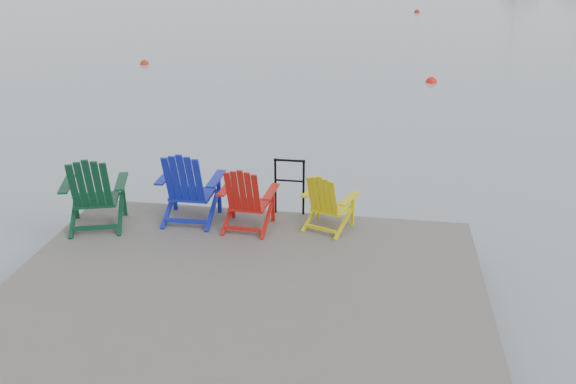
# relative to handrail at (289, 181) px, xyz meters

# --- Properties ---
(ground) EXTENTS (400.00, 400.00, 0.00)m
(ground) POSITION_rel_handrail_xyz_m (-0.25, -2.45, -1.04)
(ground) COLOR gray
(ground) RESTS_ON ground
(dock) EXTENTS (6.00, 5.00, 1.40)m
(dock) POSITION_rel_handrail_xyz_m (-0.25, -2.45, -0.69)
(dock) COLOR #2F2C2A
(dock) RESTS_ON ground
(handrail) EXTENTS (0.48, 0.04, 0.90)m
(handrail) POSITION_rel_handrail_xyz_m (0.00, 0.00, 0.00)
(handrail) COLOR black
(handrail) RESTS_ON dock
(chair_green) EXTENTS (1.08, 1.03, 1.15)m
(chair_green) POSITION_rel_handrail_xyz_m (-2.76, -0.93, 0.04)
(chair_green) COLOR #09331D
(chair_green) RESTS_ON dock
(chair_blue) EXTENTS (0.92, 0.86, 1.15)m
(chair_blue) POSITION_rel_handrail_xyz_m (-1.45, -0.50, 0.04)
(chair_blue) COLOR #0E1A99
(chair_blue) RESTS_ON dock
(chair_red) EXTENTS (0.83, 0.78, 1.01)m
(chair_red) POSITION_rel_handrail_xyz_m (-0.54, -0.63, -0.03)
(chair_red) COLOR #A9130C
(chair_red) RESTS_ON dock
(chair_yellow) EXTENTS (0.86, 0.82, 0.90)m
(chair_yellow) POSITION_rel_handrail_xyz_m (0.63, -0.46, -0.09)
(chair_yellow) COLOR #CAB50B
(chair_yellow) RESTS_ON dock
(buoy_a) EXTENTS (0.37, 0.37, 0.37)m
(buoy_a) POSITION_rel_handrail_xyz_m (2.96, 12.11, -1.04)
(buoy_a) COLOR red
(buoy_a) RESTS_ON ground
(buoy_b) EXTENTS (0.34, 0.34, 0.34)m
(buoy_b) POSITION_rel_handrail_xyz_m (-7.68, 13.62, -1.04)
(buoy_b) COLOR red
(buoy_b) RESTS_ON ground
(buoy_d) EXTENTS (0.37, 0.37, 0.37)m
(buoy_d) POSITION_rel_handrail_xyz_m (3.30, 32.60, -1.04)
(buoy_d) COLOR #BD0B0D
(buoy_d) RESTS_ON ground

